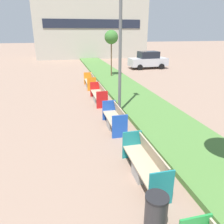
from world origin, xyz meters
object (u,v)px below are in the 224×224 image
at_px(bench_teal_frame, 145,166).
at_px(bench_orange_frame, 90,82).
at_px(sapling_tree_far, 111,38).
at_px(bench_red_frame, 99,96).
at_px(litter_bin, 156,214).
at_px(parked_car_distant, 148,60).
at_px(street_lamp_post, 121,19).
at_px(bench_blue_frame, 115,120).

height_order(bench_teal_frame, bench_orange_frame, same).
xyz_separation_m(bench_orange_frame, sapling_tree_far, (2.33, 3.11, 3.05)).
relative_size(bench_red_frame, sapling_tree_far, 0.60).
distance_m(litter_bin, parked_car_distant, 21.55).
height_order(sapling_tree_far, parked_car_distant, sapling_tree_far).
xyz_separation_m(bench_orange_frame, street_lamp_post, (0.61, -5.98, 4.05)).
distance_m(bench_orange_frame, parked_car_distant, 10.49).
distance_m(bench_blue_frame, street_lamp_post, 4.37).
bearing_deg(bench_orange_frame, bench_teal_frame, -89.99).
bearing_deg(parked_car_distant, bench_blue_frame, -118.97).
distance_m(bench_orange_frame, sapling_tree_far, 4.94).
height_order(litter_bin, sapling_tree_far, sapling_tree_far).
relative_size(bench_red_frame, parked_car_distant, 0.56).
bearing_deg(street_lamp_post, bench_blue_frame, -112.35).
relative_size(bench_red_frame, bench_orange_frame, 1.16).
bearing_deg(litter_bin, sapling_tree_far, 80.01).
bearing_deg(sapling_tree_far, bench_teal_frame, -99.38).
bearing_deg(bench_red_frame, street_lamp_post, -75.29).
distance_m(bench_red_frame, parked_car_distant, 13.30).
bearing_deg(sapling_tree_far, litter_bin, -99.99).
xyz_separation_m(bench_red_frame, street_lamp_post, (0.61, -2.32, 4.04)).
distance_m(bench_blue_frame, sapling_tree_far, 11.26).
xyz_separation_m(bench_teal_frame, bench_red_frame, (0.00, 7.31, 0.01)).
height_order(litter_bin, parked_car_distant, parked_car_distant).
xyz_separation_m(bench_blue_frame, sapling_tree_far, (2.33, 10.58, 3.06)).
relative_size(bench_teal_frame, bench_orange_frame, 1.07).
height_order(street_lamp_post, parked_car_distant, street_lamp_post).
relative_size(bench_blue_frame, bench_orange_frame, 0.94).
distance_m(litter_bin, sapling_tree_far, 16.33).
relative_size(bench_blue_frame, sapling_tree_far, 0.48).
relative_size(sapling_tree_far, parked_car_distant, 0.95).
relative_size(litter_bin, street_lamp_post, 0.11).
relative_size(litter_bin, sapling_tree_far, 0.22).
bearing_deg(parked_car_distant, bench_orange_frame, -137.80).
bearing_deg(bench_blue_frame, sapling_tree_far, 77.58).
height_order(bench_orange_frame, parked_car_distant, parked_car_distant).
relative_size(bench_red_frame, litter_bin, 2.67).
relative_size(litter_bin, parked_car_distant, 0.21).
bearing_deg(bench_blue_frame, litter_bin, -94.99).
relative_size(bench_blue_frame, street_lamp_post, 0.24).
height_order(bench_teal_frame, street_lamp_post, street_lamp_post).
relative_size(street_lamp_post, sapling_tree_far, 2.00).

